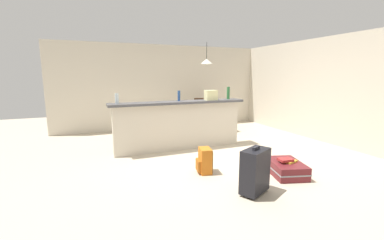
% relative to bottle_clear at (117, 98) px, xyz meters
% --- Properties ---
extents(ground_plane, '(13.00, 13.00, 0.05)m').
position_rel_bottle_clear_xyz_m(ground_plane, '(1.73, -0.60, -1.19)').
color(ground_plane, beige).
extents(wall_back, '(6.60, 0.10, 2.50)m').
position_rel_bottle_clear_xyz_m(wall_back, '(1.73, 2.45, 0.09)').
color(wall_back, beige).
rests_on(wall_back, ground_plane).
extents(wall_right, '(0.10, 6.00, 2.50)m').
position_rel_bottle_clear_xyz_m(wall_right, '(4.78, -0.30, 0.09)').
color(wall_right, beige).
rests_on(wall_right, ground_plane).
extents(partition_half_wall, '(2.80, 0.20, 1.01)m').
position_rel_bottle_clear_xyz_m(partition_half_wall, '(1.28, -0.03, -0.66)').
color(partition_half_wall, beige).
rests_on(partition_half_wall, ground_plane).
extents(bar_countertop, '(2.96, 0.40, 0.05)m').
position_rel_bottle_clear_xyz_m(bar_countertop, '(1.28, -0.03, -0.13)').
color(bar_countertop, '#4C4C51').
rests_on(bar_countertop, partition_half_wall).
extents(bottle_clear, '(0.07, 0.07, 0.20)m').
position_rel_bottle_clear_xyz_m(bottle_clear, '(0.00, 0.00, 0.00)').
color(bottle_clear, silver).
rests_on(bottle_clear, bar_countertop).
extents(bottle_blue, '(0.06, 0.06, 0.22)m').
position_rel_bottle_clear_xyz_m(bottle_blue, '(1.31, 0.06, 0.01)').
color(bottle_blue, '#284C89').
rests_on(bottle_blue, bar_countertop).
extents(bottle_green, '(0.07, 0.07, 0.28)m').
position_rel_bottle_clear_xyz_m(bottle_green, '(2.51, 0.02, 0.04)').
color(bottle_green, '#2D6B38').
rests_on(bottle_green, bar_countertop).
extents(grocery_bag, '(0.26, 0.18, 0.22)m').
position_rel_bottle_clear_xyz_m(grocery_bag, '(2.02, -0.06, 0.01)').
color(grocery_bag, beige).
rests_on(grocery_bag, bar_countertop).
extents(dining_table, '(1.10, 0.80, 0.74)m').
position_rel_bottle_clear_xyz_m(dining_table, '(2.65, 1.43, -0.52)').
color(dining_table, '#332319').
rests_on(dining_table, ground_plane).
extents(dining_chair_near_partition, '(0.45, 0.45, 0.93)m').
position_rel_bottle_clear_xyz_m(dining_chair_near_partition, '(2.57, 0.90, -0.65)').
color(dining_chair_near_partition, '#4C331E').
rests_on(dining_chair_near_partition, ground_plane).
extents(dining_chair_far_side, '(0.48, 0.48, 0.93)m').
position_rel_bottle_clear_xyz_m(dining_chair_far_side, '(2.64, 1.92, -0.65)').
color(dining_chair_far_side, '#4C331E').
rests_on(dining_chair_far_side, ground_plane).
extents(pendant_lamp, '(0.34, 0.34, 0.63)m').
position_rel_bottle_clear_xyz_m(pendant_lamp, '(2.59, 1.40, 0.82)').
color(pendant_lamp, black).
extents(suitcase_flat_maroon, '(0.67, 0.89, 0.22)m').
position_rel_bottle_clear_xyz_m(suitcase_flat_maroon, '(2.41, -2.07, -1.05)').
color(suitcase_flat_maroon, maroon).
rests_on(suitcase_flat_maroon, ground_plane).
extents(backpack_orange, '(0.28, 0.31, 0.42)m').
position_rel_bottle_clear_xyz_m(backpack_orange, '(1.21, -1.49, -0.96)').
color(backpack_orange, orange).
rests_on(backpack_orange, ground_plane).
extents(suitcase_upright_black, '(0.50, 0.41, 0.67)m').
position_rel_bottle_clear_xyz_m(suitcase_upright_black, '(1.53, -2.44, -0.83)').
color(suitcase_upright_black, black).
rests_on(suitcase_upright_black, ground_plane).
extents(book_stack, '(0.33, 0.21, 0.07)m').
position_rel_bottle_clear_xyz_m(book_stack, '(2.41, -2.09, -0.91)').
color(book_stack, gold).
rests_on(book_stack, suitcase_flat_maroon).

